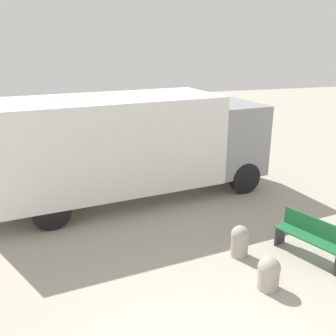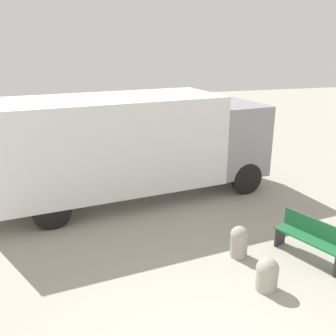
% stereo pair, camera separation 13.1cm
% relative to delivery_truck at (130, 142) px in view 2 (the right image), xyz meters
% --- Properties ---
extents(delivery_truck, '(8.51, 3.50, 3.08)m').
position_rel_delivery_truck_xyz_m(delivery_truck, '(0.00, 0.00, 0.00)').
color(delivery_truck, white).
rests_on(delivery_truck, ground).
extents(park_bench, '(0.91, 1.62, 0.90)m').
position_rel_delivery_truck_xyz_m(park_bench, '(3.08, -4.51, -1.23)').
color(park_bench, '#1E6638').
rests_on(park_bench, ground).
extents(bollard_near_bench, '(0.43, 0.43, 0.67)m').
position_rel_delivery_truck_xyz_m(bollard_near_bench, '(1.59, -5.23, -1.38)').
color(bollard_near_bench, '#9E998C').
rests_on(bollard_near_bench, ground).
extents(bollard_far_bench, '(0.40, 0.40, 0.72)m').
position_rel_delivery_truck_xyz_m(bollard_far_bench, '(1.61, -4.00, -1.34)').
color(bollard_far_bench, '#9E998C').
rests_on(bollard_far_bench, ground).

